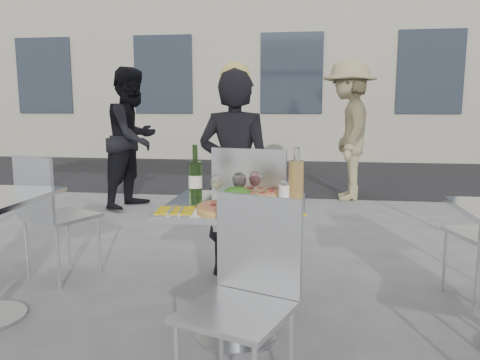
# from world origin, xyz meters

# --- Properties ---
(ground) EXTENTS (80.00, 80.00, 0.00)m
(ground) POSITION_xyz_m (0.00, 0.00, 0.00)
(ground) COLOR slate
(street_asphalt) EXTENTS (24.00, 5.00, 0.00)m
(street_asphalt) POSITION_xyz_m (0.00, 6.50, 0.00)
(street_asphalt) COLOR black
(street_asphalt) RESTS_ON ground
(main_table) EXTENTS (0.72, 0.72, 0.75)m
(main_table) POSITION_xyz_m (0.00, 0.00, 0.54)
(main_table) COLOR #B7BABF
(main_table) RESTS_ON ground
(chair_far) EXTENTS (0.54, 0.55, 1.01)m
(chair_far) POSITION_xyz_m (0.05, 0.44, 0.60)
(chair_far) COLOR silver
(chair_far) RESTS_ON ground
(chair_near) EXTENTS (0.52, 0.52, 0.88)m
(chair_near) POSITION_xyz_m (0.13, -0.54, 0.52)
(chair_near) COLOR silver
(chair_near) RESTS_ON ground
(side_chair_lfar) EXTENTS (0.56, 0.56, 0.92)m
(side_chair_lfar) POSITION_xyz_m (-1.44, 0.65, 0.54)
(side_chair_lfar) COLOR silver
(side_chair_lfar) RESTS_ON ground
(woman_diner) EXTENTS (0.60, 0.44, 1.52)m
(woman_diner) POSITION_xyz_m (-0.15, 0.95, 0.76)
(woman_diner) COLOR black
(woman_diner) RESTS_ON ground
(pedestrian_a) EXTENTS (0.86, 0.99, 1.73)m
(pedestrian_a) POSITION_xyz_m (-1.77, 3.19, 0.87)
(pedestrian_a) COLOR black
(pedestrian_a) RESTS_ON ground
(pedestrian_b) EXTENTS (0.70, 1.21, 1.87)m
(pedestrian_b) POSITION_xyz_m (0.92, 4.07, 0.93)
(pedestrian_b) COLOR #8D825B
(pedestrian_b) RESTS_ON ground
(pizza_near) EXTENTS (0.36, 0.36, 0.02)m
(pizza_near) POSITION_xyz_m (0.01, -0.14, 0.76)
(pizza_near) COLOR tan
(pizza_near) RESTS_ON main_table
(pizza_far) EXTENTS (0.32, 0.32, 0.03)m
(pizza_far) POSITION_xyz_m (0.10, 0.22, 0.77)
(pizza_far) COLOR white
(pizza_far) RESTS_ON main_table
(salad_plate) EXTENTS (0.22, 0.22, 0.09)m
(salad_plate) POSITION_xyz_m (0.00, 0.02, 0.79)
(salad_plate) COLOR white
(salad_plate) RESTS_ON main_table
(wine_bottle) EXTENTS (0.07, 0.08, 0.29)m
(wine_bottle) POSITION_xyz_m (-0.25, 0.12, 0.86)
(wine_bottle) COLOR #2F541F
(wine_bottle) RESTS_ON main_table
(carafe) EXTENTS (0.08, 0.08, 0.29)m
(carafe) POSITION_xyz_m (0.31, 0.08, 0.87)
(carafe) COLOR #D9B35D
(carafe) RESTS_ON main_table
(sugar_shaker) EXTENTS (0.06, 0.06, 0.11)m
(sugar_shaker) POSITION_xyz_m (0.25, 0.08, 0.80)
(sugar_shaker) COLOR white
(sugar_shaker) RESTS_ON main_table
(wineglass_white_a) EXTENTS (0.07, 0.07, 0.16)m
(wineglass_white_a) POSITION_xyz_m (-0.10, -0.01, 0.86)
(wineglass_white_a) COLOR white
(wineglass_white_a) RESTS_ON main_table
(wineglass_white_b) EXTENTS (0.07, 0.07, 0.16)m
(wineglass_white_b) POSITION_xyz_m (0.01, 0.05, 0.86)
(wineglass_white_b) COLOR white
(wineglass_white_b) RESTS_ON main_table
(wineglass_red_a) EXTENTS (0.07, 0.07, 0.16)m
(wineglass_red_a) POSITION_xyz_m (0.01, 0.05, 0.86)
(wineglass_red_a) COLOR white
(wineglass_red_a) RESTS_ON main_table
(wineglass_red_b) EXTENTS (0.07, 0.07, 0.16)m
(wineglass_red_b) POSITION_xyz_m (0.09, 0.12, 0.86)
(wineglass_red_b) COLOR white
(wineglass_red_b) RESTS_ON main_table
(napkin_left) EXTENTS (0.20, 0.20, 0.01)m
(napkin_left) POSITION_xyz_m (-0.27, -0.21, 0.75)
(napkin_left) COLOR yellow
(napkin_left) RESTS_ON main_table
(napkin_right) EXTENTS (0.23, 0.23, 0.01)m
(napkin_right) POSITION_xyz_m (0.26, -0.18, 0.75)
(napkin_right) COLOR yellow
(napkin_right) RESTS_ON main_table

